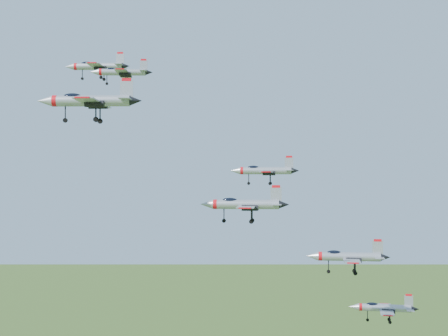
{
  "coord_description": "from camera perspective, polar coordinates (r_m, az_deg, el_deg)",
  "views": [
    {
      "loc": [
        0.56,
        -101.5,
        140.11
      ],
      "look_at": [
        8.16,
        -1.61,
        141.58
      ],
      "focal_mm": 50.0,
      "sensor_mm": 36.0,
      "label": 1
    }
  ],
  "objects": [
    {
      "name": "jet_lead",
      "position": [
        121.23,
        -11.59,
        9.11
      ],
      "size": [
        12.45,
        10.39,
        3.33
      ],
      "rotation": [
        0.0,
        0.0,
        -0.14
      ],
      "color": "#989CA4"
    },
    {
      "name": "jet_left_high",
      "position": [
        107.78,
        -9.44,
        8.65
      ],
      "size": [
        10.64,
        8.77,
        2.85
      ],
      "rotation": [
        0.0,
        0.0,
        -0.05
      ],
      "color": "#989CA4"
    },
    {
      "name": "jet_right_high",
      "position": [
        82.52,
        -12.32,
        6.04
      ],
      "size": [
        13.66,
        11.33,
        3.65
      ],
      "rotation": [
        0.0,
        0.0,
        -0.1
      ],
      "color": "#989CA4"
    },
    {
      "name": "jet_left_low",
      "position": [
        104.9,
        3.65,
        -0.23
      ],
      "size": [
        11.65,
        9.77,
        3.12
      ],
      "rotation": [
        0.0,
        0.0,
        -0.18
      ],
      "color": "#989CA4"
    },
    {
      "name": "jet_right_low",
      "position": [
        87.22,
        1.77,
        -3.32
      ],
      "size": [
        12.55,
        10.52,
        3.36
      ],
      "rotation": [
        0.0,
        0.0,
        -0.18
      ],
      "color": "#989CA4"
    },
    {
      "name": "jet_trail",
      "position": [
        101.61,
        11.16,
        -7.93
      ],
      "size": [
        13.14,
        11.07,
        3.53
      ],
      "rotation": [
        0.0,
        0.0,
        -0.21
      ],
      "color": "#989CA4"
    },
    {
      "name": "jet_extra",
      "position": [
        114.68,
        14.31,
        -12.27
      ],
      "size": [
        11.86,
        10.06,
        3.21
      ],
      "rotation": [
        0.0,
        0.0,
        -0.27
      ],
      "color": "#989CA4"
    }
  ]
}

